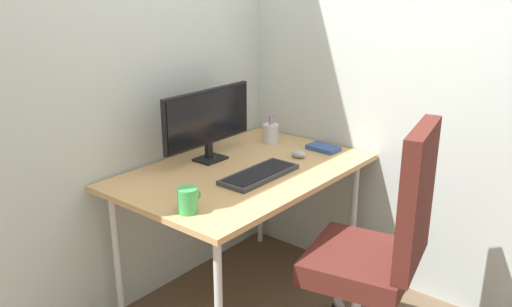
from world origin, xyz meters
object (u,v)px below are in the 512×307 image
Objects in this scene: notebook at (323,148)px; mouse at (298,154)px; keyboard at (259,174)px; coffee_mug at (188,200)px; office_chair at (382,241)px; pen_holder at (271,133)px; monitor at (208,119)px.

mouse is at bearing 173.04° from notebook.
coffee_mug is (-0.50, -0.03, 0.04)m from keyboard.
coffee_mug is at bearing -176.53° from notebook.
office_chair is 1.03m from pen_holder.
coffee_mug is at bearing -176.60° from keyboard.
keyboard is 0.51m from coffee_mug.
keyboard is at bearing 96.39° from office_chair.
pen_holder is at bearing 66.56° from office_chair.
pen_holder reaches higher than coffee_mug.
mouse is at bearing 2.98° from coffee_mug.
mouse reaches higher than notebook.
notebook is (0.19, -0.03, -0.01)m from mouse.
monitor is 5.09× the size of coffee_mug.
monitor reaches higher than pen_holder.
office_chair is 9.41× the size of coffee_mug.
office_chair is 2.57× the size of keyboard.
monitor is 1.39× the size of keyboard.
monitor is at bearing 171.28° from pen_holder.
keyboard is at bearing 3.40° from coffee_mug.
notebook is 1.05m from coffee_mug.
keyboard and notebook have the same top height.
pen_holder is 0.32m from notebook.
keyboard is at bearing -178.69° from mouse.
coffee_mug is (-0.57, 0.60, 0.22)m from office_chair.
mouse is at bearing 2.37° from keyboard.
mouse is at bearing -47.08° from monitor.
office_chair is at bearing -46.21° from coffee_mug.
mouse is 0.51× the size of pen_holder.
coffee_mug is (-1.05, -0.01, 0.04)m from notebook.
office_chair is at bearing -114.59° from mouse.
keyboard is at bearing -179.14° from notebook.
monitor is 0.51m from mouse.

